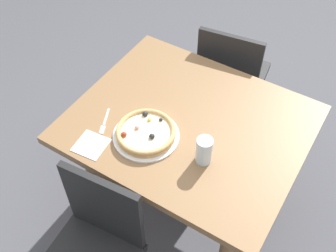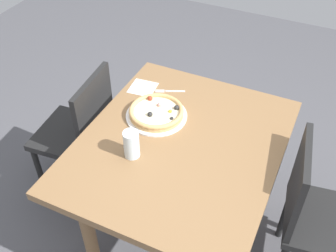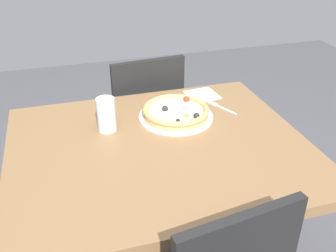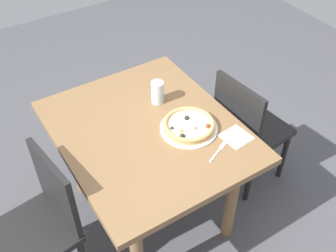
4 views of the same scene
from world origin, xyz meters
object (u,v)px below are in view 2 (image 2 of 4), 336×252
(dining_table, at_px, (180,158))
(chair_near, at_px, (315,213))
(fork, at_px, (168,91))
(chair_far, at_px, (80,131))
(napkin, at_px, (143,88))
(pizza, at_px, (156,112))
(drinking_glass, at_px, (131,144))
(plate, at_px, (156,116))

(dining_table, xyz_separation_m, chair_near, (0.08, -0.68, -0.15))
(chair_near, relative_size, fork, 5.56)
(chair_far, bearing_deg, chair_near, -95.85)
(dining_table, distance_m, chair_near, 0.70)
(napkin, bearing_deg, pizza, -136.32)
(chair_near, distance_m, drinking_glass, 0.95)
(drinking_glass, bearing_deg, chair_far, 63.30)
(dining_table, bearing_deg, drinking_glass, 135.07)
(chair_far, xyz_separation_m, plate, (0.04, -0.49, 0.27))
(dining_table, relative_size, napkin, 7.99)
(dining_table, bearing_deg, chair_far, 82.62)
(chair_near, xyz_separation_m, plate, (0.05, 0.87, 0.27))
(chair_near, height_order, drinking_glass, drinking_glass)
(fork, distance_m, drinking_glass, 0.52)
(fork, bearing_deg, plate, 75.77)
(plate, relative_size, drinking_glass, 2.29)
(dining_table, xyz_separation_m, napkin, (0.31, 0.37, 0.11))
(chair_far, distance_m, pizza, 0.57)
(chair_far, distance_m, plate, 0.56)
(chair_near, height_order, fork, chair_near)
(chair_near, relative_size, napkin, 6.23)
(plate, relative_size, pizza, 1.12)
(dining_table, height_order, drinking_glass, drinking_glass)
(drinking_glass, bearing_deg, chair_near, -73.86)
(plate, height_order, fork, plate)
(pizza, relative_size, napkin, 2.01)
(chair_far, height_order, drinking_glass, drinking_glass)
(dining_table, distance_m, drinking_glass, 0.30)
(chair_far, height_order, plate, chair_far)
(fork, height_order, drinking_glass, drinking_glass)
(plate, distance_m, napkin, 0.26)
(dining_table, height_order, napkin, napkin)
(chair_far, xyz_separation_m, fork, (0.25, -0.45, 0.27))
(pizza, height_order, napkin, pizza)
(dining_table, distance_m, pizza, 0.27)
(dining_table, relative_size, drinking_glass, 8.09)
(plate, bearing_deg, chair_far, 94.27)
(plate, bearing_deg, chair_near, -93.16)
(plate, height_order, pizza, pizza)
(drinking_glass, bearing_deg, dining_table, -44.93)
(plate, xyz_separation_m, fork, (0.22, 0.04, -0.00))
(napkin, bearing_deg, chair_far, 125.66)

